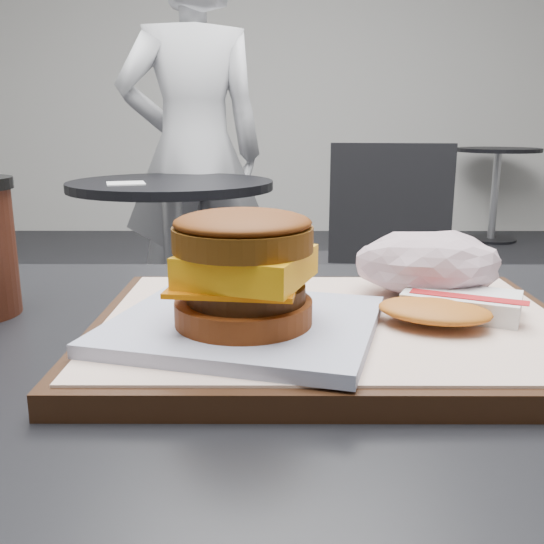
{
  "coord_description": "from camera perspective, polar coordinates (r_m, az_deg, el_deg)",
  "views": [
    {
      "loc": [
        0.0,
        -0.44,
        0.94
      ],
      "look_at": [
        0.0,
        -0.0,
        0.83
      ],
      "focal_mm": 40.0,
      "sensor_mm": 36.0,
      "label": 1
    }
  ],
  "objects": [
    {
      "name": "breakfast_sandwich",
      "position": [
        0.44,
        -2.64,
        -0.99
      ],
      "size": [
        0.23,
        0.21,
        0.09
      ],
      "color": "silver",
      "rests_on": "serving_tray"
    },
    {
      "name": "serving_tray",
      "position": [
        0.49,
        5.63,
        -5.38
      ],
      "size": [
        0.38,
        0.28,
        0.02
      ],
      "color": "black",
      "rests_on": "customer_table"
    },
    {
      "name": "hash_brown",
      "position": [
        0.5,
        16.38,
        -3.11
      ],
      "size": [
        0.13,
        0.12,
        0.02
      ],
      "color": "white",
      "rests_on": "serving_tray"
    },
    {
      "name": "bg_table_far",
      "position": [
        5.27,
        20.38,
        8.84
      ],
      "size": [
        0.66,
        0.66,
        0.75
      ],
      "color": "black",
      "rests_on": "ground"
    },
    {
      "name": "patron",
      "position": [
        2.53,
        -7.35,
        10.94
      ],
      "size": [
        0.68,
        0.54,
        1.64
      ],
      "primitive_type": "imported",
      "rotation": [
        0.0,
        0.0,
        3.43
      ],
      "color": "silver",
      "rests_on": "ground"
    },
    {
      "name": "napkin",
      "position": [
        2.04,
        -13.6,
        8.12
      ],
      "size": [
        0.15,
        0.15,
        0.0
      ],
      "primitive_type": "cube",
      "rotation": [
        0.0,
        0.0,
        0.28
      ],
      "color": "white",
      "rests_on": "neighbor_table"
    },
    {
      "name": "neighbor_table",
      "position": [
        2.15,
        -9.29,
        3.17
      ],
      "size": [
        0.7,
        0.7,
        0.75
      ],
      "color": "black",
      "rests_on": "ground"
    },
    {
      "name": "neighbor_chair",
      "position": [
        2.06,
        7.51,
        1.6
      ],
      "size": [
        0.63,
        0.48,
        0.88
      ],
      "color": "#9A999E",
      "rests_on": "ground"
    },
    {
      "name": "crumpled_wrapper",
      "position": [
        0.56,
        14.53,
        0.75
      ],
      "size": [
        0.13,
        0.1,
        0.06
      ],
      "primitive_type": null,
      "color": "silver",
      "rests_on": "serving_tray"
    }
  ]
}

